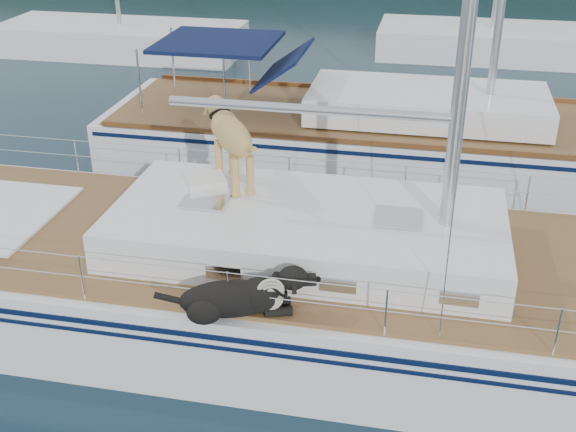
# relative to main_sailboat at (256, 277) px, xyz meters

# --- Properties ---
(ground) EXTENTS (120.00, 120.00, 0.00)m
(ground) POSITION_rel_main_sailboat_xyz_m (-0.09, 0.00, -0.69)
(ground) COLOR black
(ground) RESTS_ON ground
(main_sailboat) EXTENTS (12.00, 4.13, 14.01)m
(main_sailboat) POSITION_rel_main_sailboat_xyz_m (0.00, 0.00, 0.00)
(main_sailboat) COLOR white
(main_sailboat) RESTS_ON ground
(neighbor_sailboat) EXTENTS (11.00, 3.50, 13.30)m
(neighbor_sailboat) POSITION_rel_main_sailboat_xyz_m (1.04, 6.03, -0.06)
(neighbor_sailboat) COLOR white
(neighbor_sailboat) RESTS_ON ground
(bg_boat_west) EXTENTS (8.00, 3.00, 11.65)m
(bg_boat_west) POSITION_rel_main_sailboat_xyz_m (-8.09, 14.00, -0.24)
(bg_boat_west) COLOR white
(bg_boat_west) RESTS_ON ground
(bg_boat_center) EXTENTS (7.20, 3.00, 11.65)m
(bg_boat_center) POSITION_rel_main_sailboat_xyz_m (3.91, 16.00, -0.24)
(bg_boat_center) COLOR white
(bg_boat_center) RESTS_ON ground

